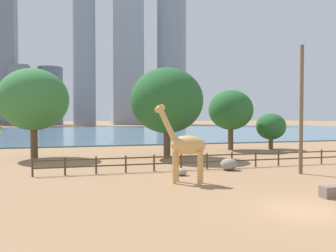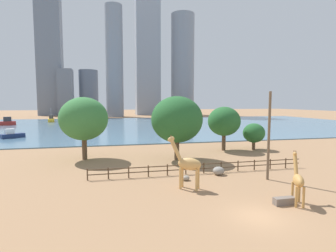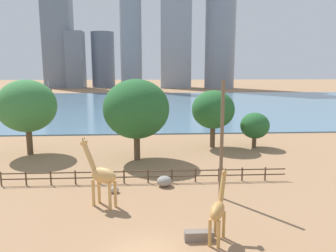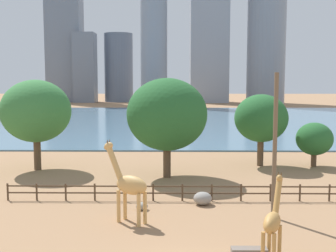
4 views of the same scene
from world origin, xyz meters
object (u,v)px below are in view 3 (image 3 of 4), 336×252
(boulder_near_fence, at_px, (114,190))
(tree_left_small, at_px, (27,106))
(utility_pole, at_px, (222,141))
(feeding_trough, at_px, (199,236))
(giraffe_companion, at_px, (218,210))
(boat_tug, at_px, (49,95))
(tree_center_broad, at_px, (213,110))
(tree_left_large, at_px, (255,126))
(boulder_by_pole, at_px, (164,181))
(tree_right_tall, at_px, (136,109))
(giraffe_tall, at_px, (102,175))

(boulder_near_fence, relative_size, tree_left_small, 0.09)
(utility_pole, height_order, feeding_trough, utility_pole)
(giraffe_companion, relative_size, boat_tug, 0.63)
(boulder_near_fence, relative_size, tree_center_broad, 0.11)
(tree_left_large, bearing_deg, tree_left_small, -176.01)
(boulder_near_fence, relative_size, tree_left_large, 0.18)
(boulder_by_pole, xyz_separation_m, tree_left_large, (12.61, 13.89, 2.46))
(utility_pole, bearing_deg, boulder_by_pole, 146.86)
(utility_pole, distance_m, feeding_trough, 8.37)
(boulder_by_pole, bearing_deg, giraffe_companion, -73.59)
(tree_left_large, bearing_deg, boat_tug, 123.05)
(utility_pole, relative_size, tree_left_small, 1.04)
(tree_center_broad, bearing_deg, boulder_near_fence, -126.25)
(utility_pole, bearing_deg, tree_right_tall, 121.46)
(tree_right_tall, bearing_deg, tree_left_small, 166.81)
(tree_left_small, relative_size, boat_tug, 1.35)
(tree_center_broad, height_order, boat_tug, tree_center_broad)
(tree_right_tall, bearing_deg, tree_center_broad, 29.02)
(giraffe_companion, relative_size, boulder_by_pole, 3.19)
(feeding_trough, xyz_separation_m, tree_right_tall, (-4.43, 18.25, 5.58))
(giraffe_tall, xyz_separation_m, boulder_near_fence, (0.60, 2.61, -2.20))
(giraffe_tall, bearing_deg, tree_center_broad, -90.63)
(giraffe_tall, height_order, tree_left_small, tree_left_small)
(tree_left_small, bearing_deg, giraffe_tall, -55.27)
(giraffe_companion, xyz_separation_m, tree_center_broad, (4.27, 23.80, 3.03))
(boulder_by_pole, distance_m, feeding_trough, 9.59)
(boulder_near_fence, height_order, boat_tug, boat_tug)
(tree_right_tall, xyz_separation_m, boat_tug, (-33.56, 80.25, -4.71))
(giraffe_companion, xyz_separation_m, tree_left_small, (-18.70, 21.44, 3.93))
(giraffe_companion, relative_size, tree_right_tall, 0.46)
(tree_left_small, bearing_deg, tree_right_tall, -13.19)
(boulder_by_pole, relative_size, boat_tug, 0.20)
(giraffe_tall, height_order, tree_center_broad, tree_center_broad)
(giraffe_tall, xyz_separation_m, boat_tug, (-31.36, 92.98, -1.30))
(boulder_by_pole, relative_size, tree_left_large, 0.29)
(giraffe_tall, distance_m, boulder_near_fence, 3.47)
(giraffe_companion, bearing_deg, tree_right_tall, 42.40)
(tree_right_tall, bearing_deg, tree_left_large, 18.27)
(utility_pole, distance_m, tree_center_broad, 17.36)
(giraffe_tall, bearing_deg, feeding_trough, 173.05)
(boulder_near_fence, bearing_deg, boulder_by_pole, 16.69)
(boat_tug, bearing_deg, giraffe_tall, 8.01)
(tree_left_small, bearing_deg, boulder_by_pole, -36.83)
(utility_pole, xyz_separation_m, boulder_near_fence, (-8.76, 1.59, -4.49))
(giraffe_tall, xyz_separation_m, feeding_trough, (6.63, -5.52, -2.16))
(tree_right_tall, xyz_separation_m, tree_left_small, (-13.16, 3.08, 0.07))
(boulder_by_pole, xyz_separation_m, tree_left_small, (-15.89, 11.90, 5.48))
(giraffe_tall, distance_m, tree_right_tall, 13.36)
(tree_right_tall, bearing_deg, giraffe_tall, -99.80)
(utility_pole, bearing_deg, tree_left_large, 63.99)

